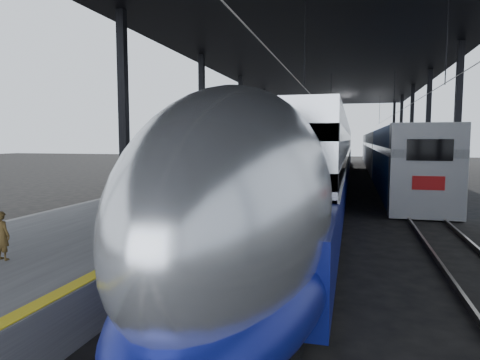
% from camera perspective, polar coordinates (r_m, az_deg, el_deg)
% --- Properties ---
extents(ground, '(160.00, 160.00, 0.00)m').
position_cam_1_polar(ground, '(12.94, -3.28, -10.28)').
color(ground, black).
rests_on(ground, ground).
extents(platform, '(6.00, 80.00, 1.00)m').
position_cam_1_polar(platform, '(32.82, 1.73, 0.18)').
color(platform, '#4C4C4F').
rests_on(platform, ground).
extents(yellow_strip, '(0.30, 80.00, 0.01)m').
position_cam_1_polar(yellow_strip, '(32.26, 6.58, 0.96)').
color(yellow_strip, gold).
rests_on(yellow_strip, platform).
extents(rails, '(6.52, 80.00, 0.16)m').
position_cam_1_polar(rails, '(32.03, 15.81, -0.91)').
color(rails, slate).
rests_on(rails, ground).
extents(canopy, '(18.00, 75.00, 9.47)m').
position_cam_1_polar(canopy, '(32.39, 11.47, 15.31)').
color(canopy, black).
rests_on(canopy, ground).
extents(tgv_train, '(3.20, 65.20, 4.58)m').
position_cam_1_polar(tgv_train, '(35.09, 11.72, 3.10)').
color(tgv_train, silver).
rests_on(tgv_train, ground).
extents(second_train, '(3.06, 56.05, 4.22)m').
position_cam_1_polar(second_train, '(46.84, 18.64, 3.48)').
color(second_train, navy).
rests_on(second_train, ground).
extents(child, '(0.41, 0.30, 1.02)m').
position_cam_1_polar(child, '(10.24, -29.13, -6.49)').
color(child, '#493718').
rests_on(child, platform).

